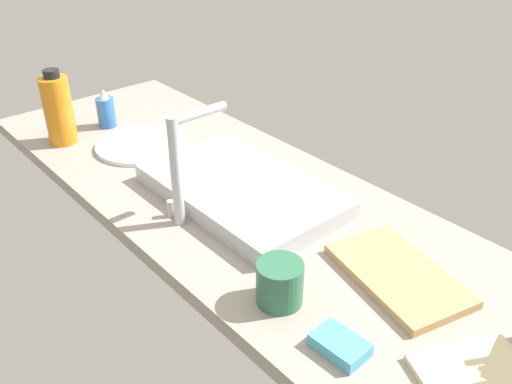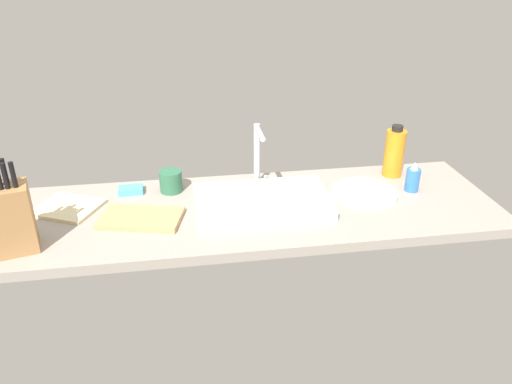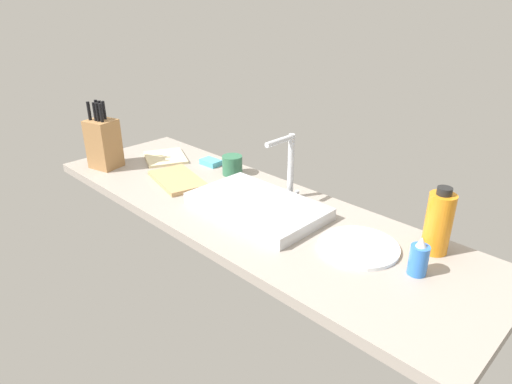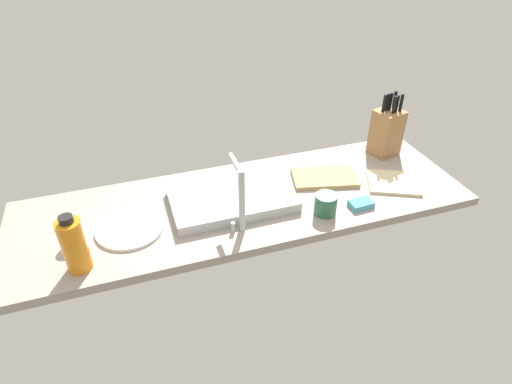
% 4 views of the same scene
% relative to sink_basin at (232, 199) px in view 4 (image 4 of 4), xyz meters
% --- Properties ---
extents(countertop_slab, '(1.81, 0.57, 0.04)m').
position_rel_sink_basin_xyz_m(countertop_slab, '(-0.05, -0.00, -0.04)').
color(countertop_slab, gray).
rests_on(countertop_slab, ground).
extents(sink_basin, '(0.48, 0.29, 0.04)m').
position_rel_sink_basin_xyz_m(sink_basin, '(0.00, 0.00, 0.00)').
color(sink_basin, '#B7BABF').
rests_on(sink_basin, countertop_slab).
extents(faucet, '(0.05, 0.14, 0.25)m').
position_rel_sink_basin_xyz_m(faucet, '(0.01, 0.15, 0.13)').
color(faucet, '#B7BABF').
rests_on(faucet, countertop_slab).
extents(knife_block, '(0.14, 0.13, 0.29)m').
position_rel_sink_basin_xyz_m(knife_block, '(-0.79, -0.16, 0.09)').
color(knife_block, '#9E7042').
rests_on(knife_block, countertop_slab).
extents(cutting_board, '(0.30, 0.22, 0.02)m').
position_rel_sink_basin_xyz_m(cutting_board, '(-0.42, -0.04, -0.01)').
color(cutting_board, tan).
rests_on(cutting_board, countertop_slab).
extents(soap_bottle, '(0.05, 0.05, 0.12)m').
position_rel_sink_basin_xyz_m(soap_bottle, '(0.59, 0.04, 0.03)').
color(soap_bottle, blue).
rests_on(soap_bottle, countertop_slab).
extents(water_bottle, '(0.08, 0.08, 0.21)m').
position_rel_sink_basin_xyz_m(water_bottle, '(0.57, 0.19, 0.08)').
color(water_bottle, orange).
rests_on(water_bottle, countertop_slab).
extents(dinner_plate, '(0.25, 0.25, 0.01)m').
position_rel_sink_basin_xyz_m(dinner_plate, '(0.40, 0.04, -0.02)').
color(dinner_plate, white).
rests_on(dinner_plate, countertop_slab).
extents(dish_towel, '(0.27, 0.25, 0.01)m').
position_rel_sink_basin_xyz_m(dish_towel, '(-0.69, 0.08, -0.02)').
color(dish_towel, beige).
rests_on(dish_towel, countertop_slab).
extents(coffee_mug, '(0.09, 0.09, 0.08)m').
position_rel_sink_basin_xyz_m(coffee_mug, '(-0.32, 0.17, 0.02)').
color(coffee_mug, '#2D6647').
rests_on(coffee_mug, countertop_slab).
extents(dish_sponge, '(0.09, 0.06, 0.02)m').
position_rel_sink_basin_xyz_m(dish_sponge, '(-0.47, 0.18, -0.01)').
color(dish_sponge, '#4CA3BC').
rests_on(dish_sponge, countertop_slab).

